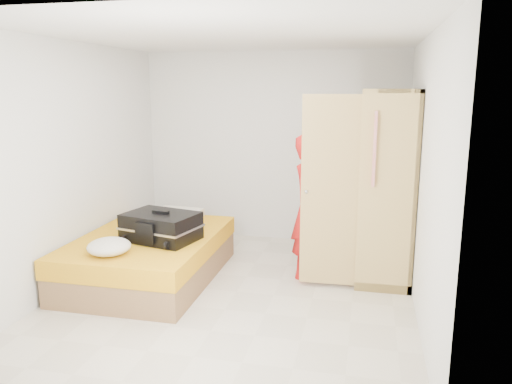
% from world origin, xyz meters
% --- Properties ---
extents(room, '(4.00, 4.02, 2.60)m').
position_xyz_m(room, '(0.00, 0.00, 1.30)').
color(room, beige).
rests_on(room, ground).
extents(bed, '(1.42, 2.02, 0.50)m').
position_xyz_m(bed, '(-1.05, 0.16, 0.25)').
color(bed, olive).
rests_on(bed, ground).
extents(wardrobe, '(1.17, 1.20, 2.10)m').
position_xyz_m(wardrobe, '(1.45, 0.86, 1.00)').
color(wardrobe, '#D8BC69').
rests_on(wardrobe, ground).
extents(person, '(0.58, 0.69, 1.62)m').
position_xyz_m(person, '(0.69, 0.65, 0.81)').
color(person, red).
rests_on(person, ground).
extents(suitcase, '(0.87, 0.71, 0.33)m').
position_xyz_m(suitcase, '(-0.85, 0.04, 0.65)').
color(suitcase, black).
rests_on(suitcase, bed).
extents(round_cushion, '(0.43, 0.43, 0.16)m').
position_xyz_m(round_cushion, '(-1.16, -0.52, 0.58)').
color(round_cushion, white).
rests_on(round_cushion, bed).
extents(pillow, '(0.58, 0.33, 0.10)m').
position_xyz_m(pillow, '(-1.01, 1.01, 0.55)').
color(pillow, white).
rests_on(pillow, bed).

